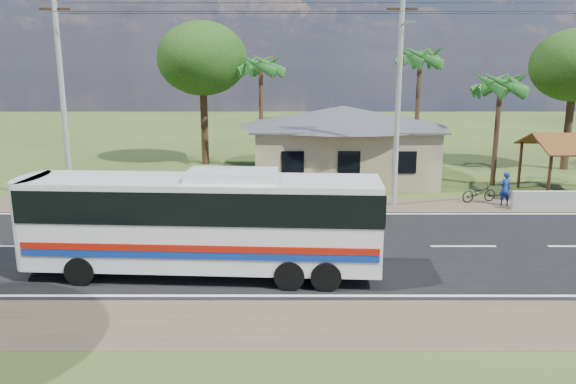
# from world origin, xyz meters

# --- Properties ---
(ground) EXTENTS (120.00, 120.00, 0.00)m
(ground) POSITION_xyz_m (0.00, 0.00, 0.00)
(ground) COLOR #2D4117
(ground) RESTS_ON ground
(road) EXTENTS (120.00, 16.00, 0.03)m
(road) POSITION_xyz_m (0.00, 0.00, 0.01)
(road) COLOR black
(road) RESTS_ON ground
(house) EXTENTS (12.40, 10.00, 5.00)m
(house) POSITION_xyz_m (1.00, 13.00, 2.64)
(house) COLOR tan
(house) RESTS_ON ground
(utility_poles) EXTENTS (32.80, 2.22, 11.00)m
(utility_poles) POSITION_xyz_m (2.67, 6.49, 5.77)
(utility_poles) COLOR #9E9E99
(utility_poles) RESTS_ON ground
(palm_near) EXTENTS (2.80, 2.80, 6.70)m
(palm_near) POSITION_xyz_m (9.50, 11.00, 5.71)
(palm_near) COLOR #47301E
(palm_near) RESTS_ON ground
(palm_mid) EXTENTS (2.80, 2.80, 8.20)m
(palm_mid) POSITION_xyz_m (6.00, 15.50, 7.16)
(palm_mid) COLOR #47301E
(palm_mid) RESTS_ON ground
(palm_far) EXTENTS (2.80, 2.80, 7.70)m
(palm_far) POSITION_xyz_m (-4.00, 16.00, 6.68)
(palm_far) COLOR #47301E
(palm_far) RESTS_ON ground
(tree_behind_house) EXTENTS (6.00, 6.00, 9.61)m
(tree_behind_house) POSITION_xyz_m (-8.00, 18.00, 7.12)
(tree_behind_house) COLOR #47301E
(tree_behind_house) RESTS_ON ground
(tree_behind_shed) EXTENTS (5.60, 5.60, 9.02)m
(tree_behind_shed) POSITION_xyz_m (16.00, 16.00, 6.68)
(tree_behind_shed) COLOR #47301E
(tree_behind_shed) RESTS_ON ground
(coach_bus) EXTENTS (11.57, 3.09, 3.56)m
(coach_bus) POSITION_xyz_m (-4.98, -2.92, 2.03)
(coach_bus) COLOR silver
(coach_bus) RESTS_ON ground
(motorcycle) EXTENTS (1.98, 1.11, 0.99)m
(motorcycle) POSITION_xyz_m (7.40, 7.06, 0.49)
(motorcycle) COLOR black
(motorcycle) RESTS_ON ground
(person) EXTENTS (0.68, 0.51, 1.69)m
(person) POSITION_xyz_m (8.43, 6.38, 0.85)
(person) COLOR navy
(person) RESTS_ON ground
(small_car) EXTENTS (2.09, 4.44, 1.47)m
(small_car) POSITION_xyz_m (-12.17, 3.12, 0.73)
(small_car) COLOR #313234
(small_car) RESTS_ON ground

